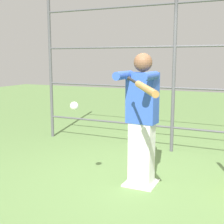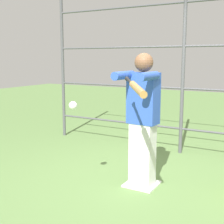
# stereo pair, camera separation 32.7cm
# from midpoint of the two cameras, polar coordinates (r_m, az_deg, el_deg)

# --- Properties ---
(ground_plane) EXTENTS (24.00, 24.00, 0.00)m
(ground_plane) POSITION_cam_midpoint_polar(r_m,az_deg,el_deg) (4.19, 7.76, -13.06)
(ground_plane) COLOR #608447
(home_plate) EXTENTS (0.40, 0.40, 0.02)m
(home_plate) POSITION_cam_midpoint_polar(r_m,az_deg,el_deg) (4.18, 7.77, -12.94)
(home_plate) COLOR white
(home_plate) RESTS_ON ground
(fence_backstop) EXTENTS (5.12, 0.06, 2.94)m
(fence_backstop) POSITION_cam_midpoint_polar(r_m,az_deg,el_deg) (5.38, 14.62, 7.87)
(fence_backstop) COLOR #4C4C51
(fence_backstop) RESTS_ON ground
(batter) EXTENTS (0.43, 0.58, 1.69)m
(batter) POSITION_cam_midpoint_polar(r_m,az_deg,el_deg) (3.91, 7.98, -0.75)
(batter) COLOR silver
(batter) RESTS_ON ground
(baseball_bat_swinging) EXTENTS (0.58, 0.76, 0.13)m
(baseball_bat_swinging) POSITION_cam_midpoint_polar(r_m,az_deg,el_deg) (2.93, 7.62, 4.47)
(baseball_bat_swinging) COLOR black
(softball_in_flight) EXTENTS (0.10, 0.10, 0.10)m
(softball_in_flight) POSITION_cam_midpoint_polar(r_m,az_deg,el_deg) (3.61, -4.60, 1.19)
(softball_in_flight) COLOR white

